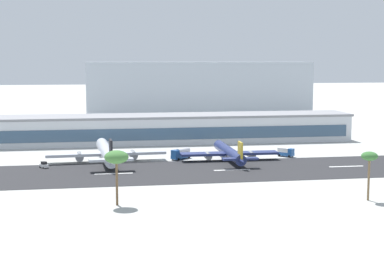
{
  "coord_description": "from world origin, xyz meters",
  "views": [
    {
      "loc": [
        -44.48,
        -186.54,
        35.41
      ],
      "look_at": [
        -10.36,
        17.62,
        8.89
      ],
      "focal_mm": 56.43,
      "sensor_mm": 36.0,
      "label": 1
    }
  ],
  "objects_px": {
    "terminal_building": "(153,129)",
    "airliner_black_tail_gate_0": "(107,153)",
    "service_box_truck_0": "(286,152)",
    "palm_tree_0": "(369,158)",
    "distant_hotel_block": "(199,91)",
    "service_baggage_tug_2": "(44,165)",
    "service_fuel_truck_1": "(181,154)",
    "airliner_gold_tail_gate_1": "(230,153)",
    "palm_tree_1": "(116,158)"
  },
  "relations": [
    {
      "from": "service_box_truck_0",
      "to": "service_baggage_tug_2",
      "type": "height_order",
      "value": "service_box_truck_0"
    },
    {
      "from": "service_baggage_tug_2",
      "to": "airliner_black_tail_gate_0",
      "type": "bearing_deg",
      "value": -102.07
    },
    {
      "from": "service_box_truck_0",
      "to": "palm_tree_0",
      "type": "xyz_separation_m",
      "value": [
        -1.47,
        -70.3,
        9.11
      ]
    },
    {
      "from": "service_baggage_tug_2",
      "to": "palm_tree_0",
      "type": "bearing_deg",
      "value": -159.4
    },
    {
      "from": "service_box_truck_0",
      "to": "service_baggage_tug_2",
      "type": "relative_size",
      "value": 1.72
    },
    {
      "from": "terminal_building",
      "to": "palm_tree_0",
      "type": "xyz_separation_m",
      "value": [
        42.73,
        -116.83,
        4.92
      ]
    },
    {
      "from": "terminal_building",
      "to": "palm_tree_0",
      "type": "bearing_deg",
      "value": -69.91
    },
    {
      "from": "airliner_black_tail_gate_0",
      "to": "service_baggage_tug_2",
      "type": "height_order",
      "value": "airliner_black_tail_gate_0"
    },
    {
      "from": "palm_tree_1",
      "to": "service_fuel_truck_1",
      "type": "bearing_deg",
      "value": 68.73
    },
    {
      "from": "service_box_truck_0",
      "to": "service_baggage_tug_2",
      "type": "distance_m",
      "value": 86.69
    },
    {
      "from": "service_fuel_truck_1",
      "to": "palm_tree_1",
      "type": "height_order",
      "value": "palm_tree_1"
    },
    {
      "from": "service_box_truck_0",
      "to": "service_baggage_tug_2",
      "type": "bearing_deg",
      "value": -124.87
    },
    {
      "from": "distant_hotel_block",
      "to": "airliner_black_tail_gate_0",
      "type": "relative_size",
      "value": 2.69
    },
    {
      "from": "service_baggage_tug_2",
      "to": "palm_tree_1",
      "type": "height_order",
      "value": "palm_tree_1"
    },
    {
      "from": "service_baggage_tug_2",
      "to": "airliner_gold_tail_gate_1",
      "type": "bearing_deg",
      "value": -120.22
    },
    {
      "from": "airliner_black_tail_gate_0",
      "to": "palm_tree_0",
      "type": "xyz_separation_m",
      "value": [
        63.99,
        -68.84,
        7.61
      ]
    },
    {
      "from": "airliner_black_tail_gate_0",
      "to": "palm_tree_0",
      "type": "relative_size",
      "value": 3.95
    },
    {
      "from": "service_box_truck_0",
      "to": "palm_tree_0",
      "type": "height_order",
      "value": "palm_tree_0"
    },
    {
      "from": "service_box_truck_0",
      "to": "palm_tree_0",
      "type": "distance_m",
      "value": 70.9
    },
    {
      "from": "distant_hotel_block",
      "to": "service_box_truck_0",
      "type": "xyz_separation_m",
      "value": [
        6.83,
        -143.83,
        -15.32
      ]
    },
    {
      "from": "distant_hotel_block",
      "to": "service_box_truck_0",
      "type": "height_order",
      "value": "distant_hotel_block"
    },
    {
      "from": "distant_hotel_block",
      "to": "palm_tree_1",
      "type": "relative_size",
      "value": 9.76
    },
    {
      "from": "palm_tree_0",
      "to": "palm_tree_1",
      "type": "relative_size",
      "value": 0.92
    },
    {
      "from": "airliner_gold_tail_gate_1",
      "to": "service_box_truck_0",
      "type": "distance_m",
      "value": 23.18
    },
    {
      "from": "service_box_truck_0",
      "to": "palm_tree_1",
      "type": "relative_size",
      "value": 0.45
    },
    {
      "from": "service_box_truck_0",
      "to": "terminal_building",
      "type": "bearing_deg",
      "value": -177.77
    },
    {
      "from": "service_box_truck_0",
      "to": "airliner_black_tail_gate_0",
      "type": "bearing_deg",
      "value": -130.02
    },
    {
      "from": "service_baggage_tug_2",
      "to": "palm_tree_0",
      "type": "distance_m",
      "value": 104.59
    },
    {
      "from": "palm_tree_1",
      "to": "service_box_truck_0",
      "type": "bearing_deg",
      "value": 45.2
    },
    {
      "from": "terminal_building",
      "to": "service_fuel_truck_1",
      "type": "bearing_deg",
      "value": -83.46
    },
    {
      "from": "service_fuel_truck_1",
      "to": "terminal_building",
      "type": "bearing_deg",
      "value": -125.06
    },
    {
      "from": "service_box_truck_0",
      "to": "distant_hotel_block",
      "type": "bearing_deg",
      "value": 141.42
    },
    {
      "from": "airliner_gold_tail_gate_1",
      "to": "palm_tree_1",
      "type": "height_order",
      "value": "palm_tree_1"
    },
    {
      "from": "airliner_black_tail_gate_0",
      "to": "palm_tree_1",
      "type": "bearing_deg",
      "value": 177.82
    },
    {
      "from": "service_box_truck_0",
      "to": "palm_tree_0",
      "type": "relative_size",
      "value": 0.49
    },
    {
      "from": "palm_tree_0",
      "to": "service_box_truck_0",
      "type": "bearing_deg",
      "value": 88.81
    },
    {
      "from": "service_fuel_truck_1",
      "to": "airliner_gold_tail_gate_1",
      "type": "bearing_deg",
      "value": 116.91
    },
    {
      "from": "airliner_gold_tail_gate_1",
      "to": "service_box_truck_0",
      "type": "xyz_separation_m",
      "value": [
        22.44,
        5.71,
        -1.03
      ]
    },
    {
      "from": "service_baggage_tug_2",
      "to": "distant_hotel_block",
      "type": "bearing_deg",
      "value": -61.13
    },
    {
      "from": "distant_hotel_block",
      "to": "service_box_truck_0",
      "type": "bearing_deg",
      "value": -87.28
    },
    {
      "from": "service_box_truck_0",
      "to": "palm_tree_1",
      "type": "xyz_separation_m",
      "value": [
        -64.56,
        -65.01,
        9.97
      ]
    },
    {
      "from": "airliner_black_tail_gate_0",
      "to": "palm_tree_1",
      "type": "relative_size",
      "value": 3.63
    },
    {
      "from": "distant_hotel_block",
      "to": "service_box_truck_0",
      "type": "relative_size",
      "value": 21.79
    },
    {
      "from": "terminal_building",
      "to": "airliner_black_tail_gate_0",
      "type": "xyz_separation_m",
      "value": [
        -21.26,
        -47.99,
        -2.69
      ]
    },
    {
      "from": "airliner_black_tail_gate_0",
      "to": "airliner_gold_tail_gate_1",
      "type": "relative_size",
      "value": 1.17
    },
    {
      "from": "airliner_black_tail_gate_0",
      "to": "service_box_truck_0",
      "type": "distance_m",
      "value": 65.49
    },
    {
      "from": "distant_hotel_block",
      "to": "airliner_gold_tail_gate_1",
      "type": "distance_m",
      "value": 151.03
    },
    {
      "from": "airliner_gold_tail_gate_1",
      "to": "service_baggage_tug_2",
      "type": "bearing_deg",
      "value": 94.17
    },
    {
      "from": "airliner_black_tail_gate_0",
      "to": "service_baggage_tug_2",
      "type": "xyz_separation_m",
      "value": [
        -20.69,
        -8.25,
        -2.24
      ]
    },
    {
      "from": "service_fuel_truck_1",
      "to": "palm_tree_0",
      "type": "xyz_separation_m",
      "value": [
        37.48,
        -71.08,
        8.87
      ]
    }
  ]
}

